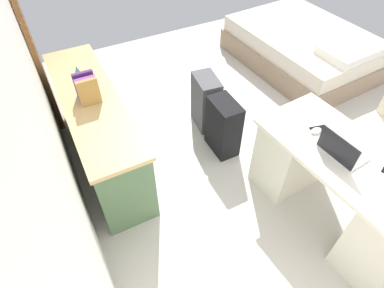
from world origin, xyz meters
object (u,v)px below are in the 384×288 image
suitcase_spare_grey (206,102)px  credenza (99,130)px  bed (304,48)px  desk (337,188)px  suitcase_black (223,127)px  laptop (341,151)px  computer_mouse (316,131)px  office_chair (383,135)px  figurine_small (78,71)px  cell_phone_by_mouse (319,129)px

suitcase_spare_grey → credenza: bearing=97.9°
bed → credenza: bearing=99.2°
desk → suitcase_black: bearing=18.6°
desk → laptop: 0.42m
computer_mouse → suitcase_black: bearing=18.3°
office_chair → figurine_small: (1.65, 2.30, 0.42)m
cell_phone_by_mouse → figurine_small: (1.54, 1.50, 0.08)m
credenza → figurine_small: bearing=0.2°
desk → suitcase_spare_grey: 1.58m
cell_phone_by_mouse → office_chair: bearing=-84.8°
office_chair → suitcase_black: size_ratio=1.57×
bed → figurine_small: 3.02m
office_chair → cell_phone_by_mouse: (0.11, 0.80, 0.33)m
desk → cell_phone_by_mouse: 0.50m
suitcase_black → bed: bearing=-63.2°
bed → suitcase_spare_grey: bearing=104.9°
desk → credenza: bearing=44.3°
desk → laptop: laptop is taller
desk → suitcase_spare_grey: (1.54, 0.34, -0.09)m
office_chair → laptop: (-0.16, 0.86, 0.38)m
suitcase_black → cell_phone_by_mouse: 0.97m
suitcase_spare_grey → desk: bearing=-159.6°
suitcase_black → figurine_small: size_ratio=5.44×
suitcase_black → laptop: bearing=-162.9°
desk → figurine_small: 2.46m
credenza → desk: bearing=-135.7°
desk → cell_phone_by_mouse: bearing=0.7°
suitcase_black → computer_mouse: 0.97m
credenza → suitcase_black: credenza is taller
bed → suitcase_spare_grey: suitcase_spare_grey is taller
bed → computer_mouse: size_ratio=19.82×
figurine_small → suitcase_black: bearing=-124.4°
figurine_small → suitcase_spare_grey: bearing=-106.8°
office_chair → figurine_small: office_chair is taller
office_chair → cell_phone_by_mouse: size_ratio=6.91×
computer_mouse → cell_phone_by_mouse: bearing=-79.4°
credenza → figurine_small: size_ratio=16.36×
office_chair → credenza: office_chair is taller
computer_mouse → figurine_small: size_ratio=0.91×
suitcase_black → computer_mouse: bearing=-156.5°
credenza → cell_phone_by_mouse: (-1.19, -1.50, 0.36)m
laptop → desk: bearing=-138.4°
credenza → cell_phone_by_mouse: credenza is taller
suitcase_spare_grey → cell_phone_by_mouse: (-1.19, -0.34, 0.45)m
bed → cell_phone_by_mouse: bearing=138.9°
office_chair → suitcase_black: 1.47m
suitcase_black → laptop: (-1.04, -0.31, 0.50)m
cell_phone_by_mouse → laptop: bearing=-180.0°
suitcase_spare_grey → figurine_small: bearing=81.1°
desk → bed: (2.02, -1.45, -0.15)m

